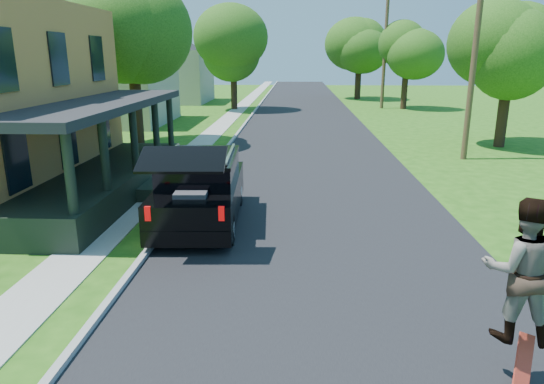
{
  "coord_description": "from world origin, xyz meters",
  "views": [
    {
      "loc": [
        -0.59,
        -9.23,
        4.5
      ],
      "look_at": [
        -1.2,
        3.0,
        1.05
      ],
      "focal_mm": 32.0,
      "sensor_mm": 36.0,
      "label": 1
    }
  ],
  "objects_px": {
    "black_suv": "(200,189)",
    "tree_right_near": "(510,48)",
    "skateboarder": "(520,270)",
    "utility_pole_near": "(474,61)"
  },
  "relations": [
    {
      "from": "black_suv",
      "to": "tree_right_near",
      "type": "height_order",
      "value": "tree_right_near"
    },
    {
      "from": "black_suv",
      "to": "skateboarder",
      "type": "height_order",
      "value": "skateboarder"
    },
    {
      "from": "tree_right_near",
      "to": "utility_pole_near",
      "type": "xyz_separation_m",
      "value": [
        -2.81,
        -3.29,
        -0.58
      ]
    },
    {
      "from": "tree_right_near",
      "to": "utility_pole_near",
      "type": "height_order",
      "value": "utility_pole_near"
    },
    {
      "from": "black_suv",
      "to": "utility_pole_near",
      "type": "relative_size",
      "value": 0.67
    },
    {
      "from": "tree_right_near",
      "to": "utility_pole_near",
      "type": "bearing_deg",
      "value": -130.48
    },
    {
      "from": "utility_pole_near",
      "to": "skateboarder",
      "type": "bearing_deg",
      "value": -86.5
    },
    {
      "from": "black_suv",
      "to": "tree_right_near",
      "type": "relative_size",
      "value": 0.72
    },
    {
      "from": "black_suv",
      "to": "tree_right_near",
      "type": "xyz_separation_m",
      "value": [
        13.01,
        12.47,
        3.89
      ]
    },
    {
      "from": "black_suv",
      "to": "skateboarder",
      "type": "xyz_separation_m",
      "value": [
        5.7,
        -6.49,
        0.72
      ]
    }
  ]
}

